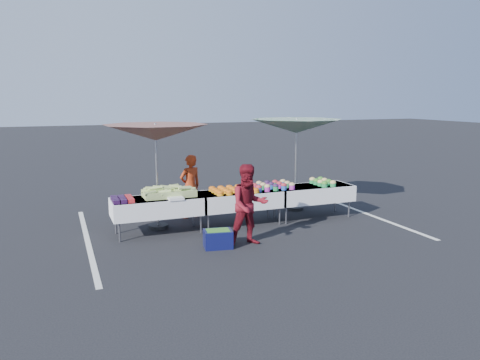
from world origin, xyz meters
name	(u,v)px	position (x,y,z in m)	size (l,w,h in m)	color
ground	(240,225)	(0.00, 0.00, 0.00)	(80.00, 80.00, 0.00)	black
stripe_left	(88,241)	(-3.20, 0.00, 0.00)	(0.10, 5.00, 0.00)	silver
stripe_right	(362,212)	(3.20, 0.00, 0.00)	(0.10, 5.00, 0.00)	silver
table_left	(158,206)	(-1.80, 0.00, 0.58)	(1.86, 0.81, 0.75)	white
table_center	(240,199)	(0.00, 0.00, 0.58)	(1.86, 0.81, 0.75)	white
table_right	(312,193)	(1.80, 0.00, 0.58)	(1.86, 0.81, 0.75)	white
berry_punnets	(122,199)	(-2.51, -0.06, 0.79)	(0.40, 0.54, 0.08)	black
corn_pile	(169,192)	(-1.56, 0.04, 0.84)	(1.16, 0.57, 0.26)	#8CAB58
plastic_bags	(176,198)	(-1.50, -0.30, 0.78)	(0.30, 0.25, 0.05)	white
carrot_bowls	(234,190)	(-0.15, -0.01, 0.80)	(0.95, 0.69, 0.11)	orange
potato_cups	(271,185)	(0.75, 0.00, 0.83)	(0.94, 0.58, 0.16)	#254FAC
bean_baskets	(322,182)	(2.06, -0.01, 0.82)	(0.36, 0.68, 0.15)	#228845
vendor	(190,186)	(-0.82, 1.04, 0.73)	(0.54, 0.35, 1.47)	#A53212
customer	(249,205)	(-0.36, -1.36, 0.77)	(0.75, 0.58, 1.54)	maroon
umbrella_left	(155,133)	(-1.72, 0.40, 2.03)	(2.79, 2.79, 2.24)	black
umbrella_right	(297,127)	(1.79, 0.80, 2.06)	(2.76, 2.76, 2.27)	black
storage_bin	(218,238)	(-0.96, -1.31, 0.17)	(0.57, 0.46, 0.34)	#0C0F3E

